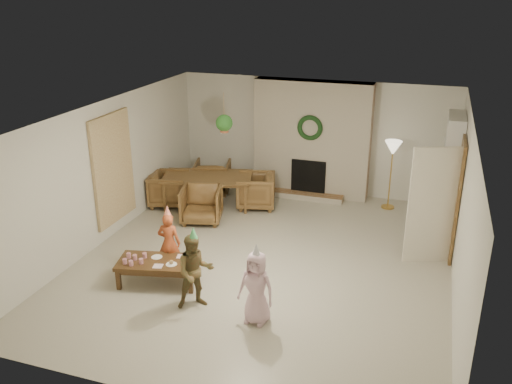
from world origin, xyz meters
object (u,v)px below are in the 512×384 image
at_px(dining_chair_near, 201,204).
at_px(child_pink, 256,288).
at_px(dining_chair_far, 213,177).
at_px(coffee_table_top, 158,262).
at_px(child_plaid, 195,272).
at_px(dining_chair_right, 256,191).
at_px(dining_table, 207,191).
at_px(dining_chair_left, 169,189).
at_px(child_red, 169,243).

height_order(dining_chair_near, child_pink, child_pink).
distance_m(dining_chair_far, child_pink, 5.09).
distance_m(coffee_table_top, child_plaid, 0.95).
bearing_deg(coffee_table_top, dining_chair_near, 84.51).
height_order(dining_chair_right, child_plaid, child_plaid).
height_order(dining_table, dining_chair_right, dining_chair_right).
xyz_separation_m(dining_chair_left, child_plaid, (2.12, -3.35, 0.21)).
bearing_deg(dining_chair_right, child_red, -23.31).
xyz_separation_m(dining_table, coffee_table_top, (0.52, -3.14, 0.03)).
bearing_deg(dining_table, coffee_table_top, -95.63).
distance_m(dining_chair_near, child_plaid, 3.01).
relative_size(dining_chair_left, coffee_table_top, 0.63).
xyz_separation_m(dining_chair_right, child_red, (-0.44, -3.03, 0.16)).
distance_m(dining_chair_right, coffee_table_top, 3.43).
bearing_deg(dining_chair_near, dining_chair_left, 135.00).
height_order(dining_chair_far, child_pink, child_pink).
height_order(dining_chair_far, dining_chair_right, same).
bearing_deg(dining_chair_far, dining_table, 90.00).
xyz_separation_m(dining_chair_near, child_plaid, (1.14, -2.78, 0.21)).
bearing_deg(child_plaid, child_red, 102.78).
height_order(dining_table, child_red, child_red).
relative_size(dining_table, child_pink, 1.73).
bearing_deg(dining_table, child_plaid, -84.32).
xyz_separation_m(dining_chair_far, child_red, (0.74, -3.54, 0.16)).
xyz_separation_m(dining_table, dining_chair_left, (-0.78, -0.21, 0.03)).
distance_m(dining_chair_right, child_plaid, 3.84).
height_order(dining_table, child_pink, child_pink).
xyz_separation_m(dining_chair_near, dining_chair_left, (-0.99, 0.57, 0.00)).
bearing_deg(dining_chair_near, child_pink, -69.06).
bearing_deg(dining_table, child_red, -94.15).
bearing_deg(child_pink, dining_chair_right, 115.19).
bearing_deg(dining_chair_left, coffee_table_top, -171.16).
bearing_deg(dining_chair_far, child_red, 86.78).
bearing_deg(dining_chair_left, child_red, -167.91).
relative_size(dining_chair_left, child_pink, 0.74).
relative_size(dining_table, coffee_table_top, 1.49).
bearing_deg(child_pink, dining_chair_near, 132.51).
bearing_deg(coffee_table_top, dining_chair_far, 87.55).
bearing_deg(coffee_table_top, child_plaid, -39.83).
bearing_deg(dining_chair_right, dining_chair_far, -128.66).
distance_m(child_red, child_pink, 1.97).
height_order(dining_chair_right, child_pink, child_pink).
relative_size(dining_chair_right, child_red, 0.77).
distance_m(dining_chair_near, child_pink, 3.55).
height_order(dining_chair_near, dining_chair_far, same).
height_order(dining_chair_far, dining_chair_left, same).
bearing_deg(coffee_table_top, child_red, 75.20).
height_order(child_red, child_plaid, child_plaid).
distance_m(dining_chair_far, child_red, 3.62).
height_order(dining_chair_left, coffee_table_top, dining_chair_left).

